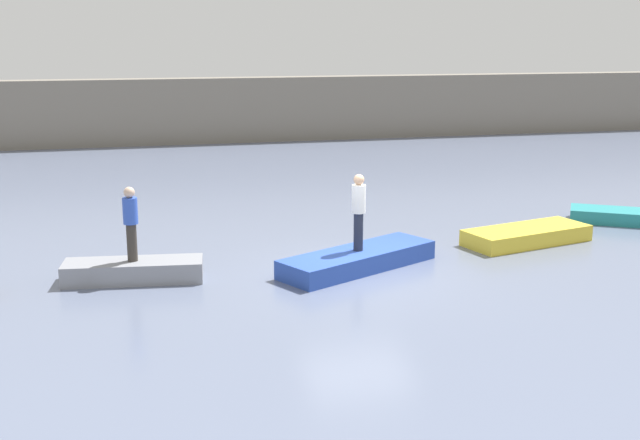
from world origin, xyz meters
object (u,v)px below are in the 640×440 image
Objects in this scene: person_blue_shirt at (131,220)px; rowboat_grey at (133,271)px; rowboat_yellow at (527,235)px; person_white_shirt at (359,208)px; rowboat_teal at (628,217)px; rowboat_blue at (358,259)px.

rowboat_grey is at bearing 0.00° from person_blue_shirt.
rowboat_yellow is at bearing 4.95° from person_blue_shirt.
person_white_shirt reaches higher than rowboat_grey.
person_blue_shirt is (-13.84, -2.17, 1.19)m from rowboat_teal.
rowboat_teal is (8.78, 2.46, -0.03)m from rowboat_blue.
rowboat_teal is at bearing -11.50° from rowboat_blue.
rowboat_blue is 1.26× the size of rowboat_teal.
person_white_shirt is (0.00, 0.00, 1.21)m from rowboat_blue.
rowboat_yellow is 5.18m from person_white_shirt.
rowboat_teal is at bearing 8.91° from person_blue_shirt.
rowboat_yellow is 1.06× the size of rowboat_teal.
rowboat_grey is 9.99m from rowboat_yellow.
person_blue_shirt is at bearing 170.90° from rowboat_yellow.
rowboat_teal is 9.20m from person_white_shirt.
rowboat_blue is 9.12m from rowboat_teal.
rowboat_blue is at bearing -3.27° from person_blue_shirt.
person_blue_shirt reaches higher than rowboat_grey.
rowboat_teal is (3.89, 1.31, -0.02)m from rowboat_yellow.
rowboat_yellow is 1.90× the size of person_white_shirt.
rowboat_blue is at bearing -132.60° from rowboat_teal.
person_blue_shirt is at bearing -173.19° from rowboat_grey.
rowboat_blue is 5.20m from person_blue_shirt.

